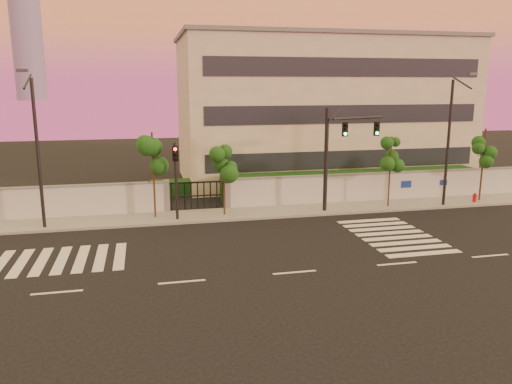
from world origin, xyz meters
TOP-DOWN VIEW (x-y plane):
  - ground at (0.00, 0.00)m, footprint 120.00×120.00m
  - sidewalk at (0.00, 10.50)m, footprint 60.00×3.00m
  - perimeter_wall at (0.10, 12.00)m, footprint 60.00×0.36m
  - hedge_row at (1.17, 14.74)m, footprint 41.00×4.25m
  - institutional_building at (9.00, 21.99)m, footprint 24.40×12.40m
  - road_markings at (-1.58, 3.76)m, footprint 57.00×7.62m
  - street_tree_c at (-5.78, 10.61)m, footprint 1.53×1.21m
  - street_tree_d at (-1.49, 10.23)m, footprint 1.44×1.15m
  - street_tree_e at (9.71, 10.04)m, footprint 1.30×1.03m
  - street_tree_f at (16.97, 10.31)m, footprint 1.60×1.28m
  - traffic_signal_main at (5.92, 9.83)m, footprint 4.20×1.55m
  - traffic_signal_secondary at (-4.51, 9.75)m, footprint 0.38×0.35m
  - streetlight_west at (-12.12, 9.52)m, footprint 0.54×2.16m
  - streetlight_east at (13.55, 9.32)m, footprint 0.53×2.15m
  - fire_hydrant at (16.15, 9.74)m, footprint 0.32×0.30m

SIDE VIEW (x-z plane):
  - ground at x=0.00m, z-range 0.00..0.00m
  - road_markings at x=-1.58m, z-range 0.00..0.02m
  - sidewalk at x=0.00m, z-range 0.00..0.15m
  - fire_hydrant at x=16.15m, z-range 0.00..0.81m
  - hedge_row at x=1.17m, z-range -0.08..1.72m
  - perimeter_wall at x=0.10m, z-range -0.03..2.17m
  - traffic_signal_secondary at x=-4.51m, z-range 0.65..5.48m
  - street_tree_d at x=-1.49m, z-range 1.06..5.54m
  - street_tree_e at x=9.71m, z-range 1.14..6.01m
  - street_tree_f at x=16.97m, z-range 1.23..6.46m
  - street_tree_c at x=-5.78m, z-range 1.27..6.68m
  - traffic_signal_main at x=5.92m, z-range 0.90..7.69m
  - streetlight_east at x=13.55m, z-range 0.36..9.30m
  - streetlight_west at x=-12.12m, z-range 0.36..9.35m
  - institutional_building at x=9.00m, z-range 0.03..12.28m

